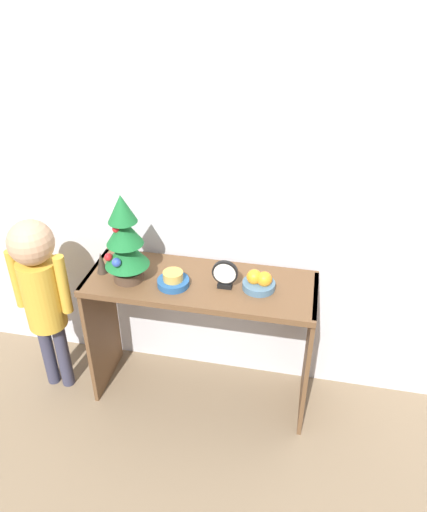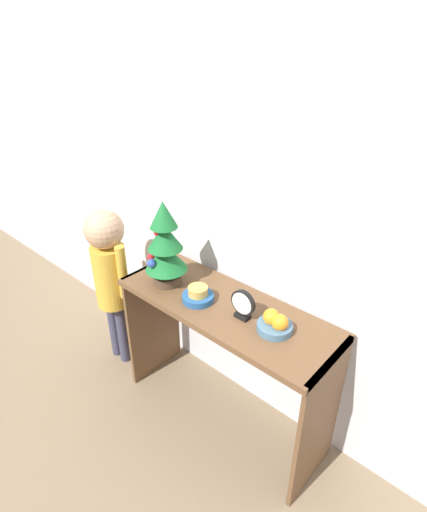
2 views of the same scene
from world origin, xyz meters
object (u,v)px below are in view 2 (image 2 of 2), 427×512
at_px(mini_tree, 165,246).
at_px(figurine, 152,262).
at_px(desk_clock, 243,305).
at_px(fruit_bowl, 275,323).
at_px(child_figure, 110,268).
at_px(singing_bowl, 198,295).

relative_size(mini_tree, figurine, 3.99).
distance_m(mini_tree, figurine, 0.21).
distance_m(mini_tree, desk_clock, 0.48).
bearing_deg(fruit_bowl, mini_tree, -175.40).
bearing_deg(fruit_bowl, child_figure, -175.10).
relative_size(mini_tree, fruit_bowl, 2.89).
xyz_separation_m(fruit_bowl, child_figure, (-1.06, -0.09, -0.11)).
bearing_deg(singing_bowl, fruit_bowl, 8.35).
bearing_deg(desk_clock, child_figure, -175.66).
distance_m(fruit_bowl, figurine, 0.76).
bearing_deg(singing_bowl, child_figure, -177.12).
bearing_deg(figurine, mini_tree, -10.75).
height_order(mini_tree, singing_bowl, mini_tree).
height_order(fruit_bowl, figurine, figurine).
xyz_separation_m(mini_tree, figurine, (-0.14, 0.03, -0.15)).
bearing_deg(child_figure, singing_bowl, 2.88).
bearing_deg(figurine, child_figure, -167.25).
xyz_separation_m(desk_clock, figurine, (-0.60, 0.00, -0.01)).
xyz_separation_m(mini_tree, singing_bowl, (0.22, -0.01, -0.18)).
distance_m(singing_bowl, figurine, 0.37).
bearing_deg(figurine, desk_clock, -0.04).
relative_size(mini_tree, singing_bowl, 2.93).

